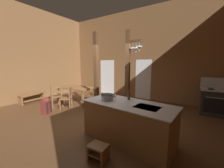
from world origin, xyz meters
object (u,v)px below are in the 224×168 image
Objects in this scene: kitchen_island at (128,122)px; stove_range at (218,102)px; bottle_tall_on_counter at (129,95)px; backpack at (46,105)px; bench_along_left_wall at (32,96)px; stockpot_on_counter at (107,97)px; ladderback_chair_by_post at (67,98)px; ladderback_chair_near_window at (56,96)px; dining_table at (76,89)px; step_stool at (98,151)px; mixing_bowl_on_counter at (112,96)px.

kitchen_island is 1.70× the size of stove_range.
bottle_tall_on_counter reaches higher than kitchen_island.
backpack is 3.34m from bottle_tall_on_counter.
bench_along_left_wall is 3.08× the size of stockpot_on_counter.
ladderback_chair_by_post is 3.43× the size of bottle_tall_on_counter.
stove_range is 4.77× the size of bottle_tall_on_counter.
ladderback_chair_near_window is 3.74m from bottle_tall_on_counter.
ladderback_chair_by_post reaches higher than kitchen_island.
backpack is at bearing -180.00° from stockpot_on_counter.
stove_range is at bearing 16.60° from dining_table.
kitchen_island is 0.97m from step_stool.
ladderback_chair_by_post is (0.42, -0.84, -0.20)m from dining_table.
stove_range is 1.39× the size of ladderback_chair_near_window.
mixing_bowl_on_counter is at bearing 6.37° from backpack.
backpack is (-5.34, -3.30, -0.17)m from stove_range.
bottle_tall_on_counter is at bearing 5.96° from backpack.
stockpot_on_counter is at bearing -5.36° from bench_along_left_wall.
bench_along_left_wall is at bearing -145.08° from dining_table.
mixing_bowl_on_counter is (-2.61, -2.99, 0.49)m from stove_range.
step_stool is 3.31m from backpack.
step_stool is 0.33× the size of bench_along_left_wall.
stockpot_on_counter is 1.70× the size of mixing_bowl_on_counter.
ladderback_chair_near_window is 3.35m from stockpot_on_counter.
dining_table reaches higher than backpack.
kitchen_island is at bearing -4.21° from bench_along_left_wall.
dining_table is (-3.56, 1.59, 0.19)m from kitchen_island.
step_stool is 0.64× the size of backpack.
mixing_bowl_on_counter is (3.16, -0.40, 0.52)m from ladderback_chair_near_window.
bottle_tall_on_counter is at bearing -1.15° from bench_along_left_wall.
bottle_tall_on_counter is (0.45, 0.34, 0.03)m from stockpot_on_counter.
ladderback_chair_by_post is 1.59× the size of backpack.
backpack is at bearing -174.04° from bottle_tall_on_counter.
backpack is (-3.36, -0.05, -0.15)m from kitchen_island.
ladderback_chair_by_post is at bearing 75.01° from backpack.
step_stool is 1.26m from stockpot_on_counter.
stockpot_on_counter is (2.58, -0.80, 0.55)m from ladderback_chair_by_post.
stockpot_on_counter is (-0.40, 0.86, 0.83)m from step_stool.
kitchen_island is at bearing -9.72° from ladderback_chair_near_window.
ladderback_chair_by_post is at bearing 171.36° from bottle_tall_on_counter.
ladderback_chair_by_post is 3.12m from bottle_tall_on_counter.
ladderback_chair_near_window is at bearing 9.95° from bench_along_left_wall.
stove_range is 1.39× the size of ladderback_chair_by_post.
backpack is (-3.19, 0.86, 0.14)m from step_stool.
dining_table reaches higher than bench_along_left_wall.
step_stool is at bearing -23.36° from ladderback_chair_near_window.
stove_range is 6.33m from ladderback_chair_near_window.
bottle_tall_on_counter is (3.03, -0.46, 0.59)m from ladderback_chair_by_post.
stove_range reaches higher than mixing_bowl_on_counter.
stove_range is 5.90× the size of mixing_bowl_on_counter.
bench_along_left_wall is at bearing 175.79° from kitchen_island.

